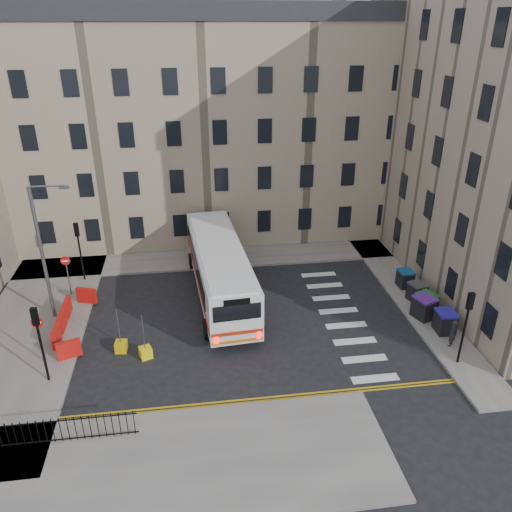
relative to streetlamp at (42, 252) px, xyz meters
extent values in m
plane|color=black|center=(13.00, -2.00, -4.34)|extent=(120.00, 120.00, 0.00)
cube|color=slate|center=(7.00, 6.60, -4.26)|extent=(36.00, 3.20, 0.15)
cube|color=slate|center=(22.00, 2.00, -4.26)|extent=(2.40, 26.00, 0.15)
cube|color=slate|center=(-1.00, -1.00, -4.26)|extent=(6.00, 22.00, 0.15)
cube|color=slate|center=(6.00, -12.00, -4.26)|extent=(20.00, 6.00, 0.15)
cube|color=gray|center=(6.00, 13.50, 3.66)|extent=(38.00, 10.50, 16.00)
cube|color=black|center=(6.00, 13.50, 12.26)|extent=(38.30, 10.80, 1.20)
cylinder|color=black|center=(21.60, -7.50, -2.59)|extent=(0.12, 0.12, 3.20)
cube|color=black|center=(21.60, -7.50, -0.54)|extent=(0.28, 0.22, 0.90)
cylinder|color=black|center=(1.00, 4.50, -2.59)|extent=(0.12, 0.12, 3.20)
cube|color=black|center=(1.00, 4.50, -0.54)|extent=(0.28, 0.22, 0.90)
cylinder|color=black|center=(1.00, -6.00, -2.59)|extent=(0.12, 0.12, 3.20)
cube|color=black|center=(1.00, -6.00, -0.54)|extent=(0.28, 0.22, 0.90)
cylinder|color=#595B5E|center=(0.00, 0.00, -0.19)|extent=(0.20, 0.20, 8.00)
cube|color=#595B5E|center=(0.00, 0.00, 3.88)|extent=(0.50, 0.22, 0.14)
cylinder|color=#595B5E|center=(0.50, 2.50, -2.99)|extent=(0.08, 0.08, 2.40)
cube|color=red|center=(0.50, 2.50, -1.49)|extent=(0.60, 0.04, 0.60)
cylinder|color=#595B5E|center=(0.50, -4.50, -2.99)|extent=(0.08, 0.08, 2.40)
cube|color=red|center=(0.50, -4.50, -1.49)|extent=(0.60, 0.04, 0.60)
cube|color=red|center=(0.80, -3.00, -3.69)|extent=(0.25, 1.25, 1.00)
cube|color=red|center=(0.80, -1.50, -3.69)|extent=(0.25, 1.25, 1.00)
cube|color=red|center=(0.80, 0.00, -3.69)|extent=(0.25, 1.25, 1.00)
cube|color=red|center=(1.70, 1.30, -3.69)|extent=(1.26, 0.66, 1.00)
cube|color=red|center=(1.70, -4.30, -3.69)|extent=(1.26, 0.66, 1.00)
cube|color=black|center=(1.75, -10.20, -3.07)|extent=(7.80, 0.04, 0.04)
cube|color=black|center=(1.75, -10.20, -4.09)|extent=(7.80, 0.04, 0.04)
cube|color=silver|center=(10.00, 1.27, -2.34)|extent=(3.76, 12.75, 2.86)
cube|color=black|center=(8.52, 1.73, -2.11)|extent=(0.79, 10.04, 1.14)
cube|color=black|center=(11.39, 1.94, -2.11)|extent=(0.79, 10.04, 1.14)
cube|color=black|center=(9.54, 7.55, -2.05)|extent=(2.51, 0.24, 1.26)
cube|color=black|center=(10.45, -5.01, -1.76)|extent=(2.51, 0.24, 0.91)
cube|color=#B0270F|center=(8.56, 1.16, -3.02)|extent=(0.93, 12.32, 0.21)
cube|color=#B0270F|center=(11.44, 1.37, -3.02)|extent=(0.93, 12.32, 0.21)
cube|color=#FF0C0C|center=(9.31, -5.11, -3.31)|extent=(0.25, 0.07, 0.46)
cube|color=#FF0C0C|center=(11.59, -4.94, -3.31)|extent=(0.25, 0.07, 0.46)
cylinder|color=black|center=(8.27, 5.38, -3.77)|extent=(0.40, 1.16, 1.14)
cylinder|color=black|center=(11.12, 5.59, -3.77)|extent=(0.40, 1.16, 1.14)
cylinder|color=black|center=(8.89, -3.28, -3.77)|extent=(0.40, 1.16, 1.14)
cylinder|color=black|center=(11.74, -3.08, -3.77)|extent=(0.40, 1.16, 1.14)
cube|color=black|center=(22.20, -4.77, -3.61)|extent=(1.00, 1.14, 1.16)
cube|color=#221C9A|center=(22.20, -4.77, -2.97)|extent=(1.05, 1.19, 0.12)
cube|color=black|center=(21.68, -3.19, -3.58)|extent=(1.34, 1.44, 1.22)
cube|color=#4F217F|center=(21.68, -3.19, -2.90)|extent=(1.41, 1.51, 0.13)
cube|color=black|center=(22.04, -2.73, -3.62)|extent=(1.29, 1.36, 1.13)
cube|color=#186D1E|center=(22.04, -2.73, -3.00)|extent=(1.35, 1.43, 0.12)
cube|color=black|center=(22.11, -1.27, -3.66)|extent=(1.11, 1.20, 1.06)
cube|color=#373639|center=(22.11, -1.27, -3.07)|extent=(1.16, 1.26, 0.11)
cube|color=black|center=(22.12, 0.54, -3.67)|extent=(0.92, 1.05, 1.04)
cube|color=navy|center=(22.12, 0.54, -3.09)|extent=(0.97, 1.09, 0.11)
imported|color=black|center=(21.94, -6.06, -3.41)|extent=(0.66, 0.66, 1.55)
cube|color=gold|center=(4.28, -3.92, -4.04)|extent=(0.65, 0.65, 0.60)
cube|color=yellow|center=(5.61, -4.65, -4.04)|extent=(0.77, 0.77, 0.60)
camera|label=1|loc=(8.38, -26.68, 11.91)|focal=35.00mm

